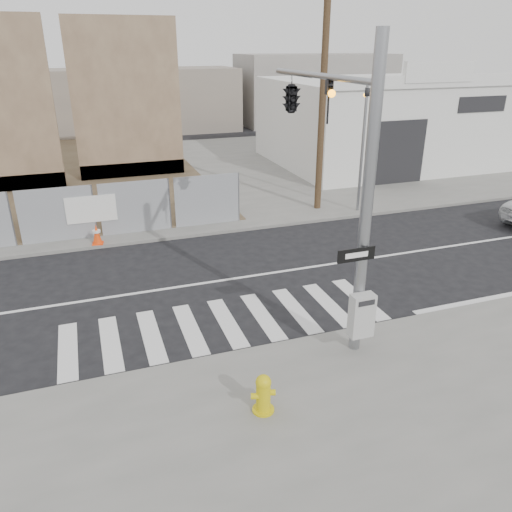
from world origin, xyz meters
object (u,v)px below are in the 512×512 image
object	(u,v)px
fire_hydrant	(263,394)
traffic_cone_c	(27,230)
traffic_cone_d	(97,234)
auto_shop	(378,121)
signal_pole	(313,132)

from	to	relation	value
fire_hydrant	traffic_cone_c	distance (m)	12.68
traffic_cone_c	traffic_cone_d	bearing A→B (deg)	-26.97
fire_hydrant	traffic_cone_c	xyz separation A→B (m)	(-5.01, 11.64, -0.02)
auto_shop	traffic_cone_d	bearing A→B (deg)	-152.67
fire_hydrant	traffic_cone_d	size ratio (longest dim) A/B	1.12
signal_pole	traffic_cone_d	distance (m)	9.33
signal_pole	auto_shop	bearing A→B (deg)	52.54
auto_shop	traffic_cone_d	distance (m)	19.16
signal_pole	traffic_cone_c	bearing A→B (deg)	136.28
traffic_cone_c	traffic_cone_d	distance (m)	2.71
signal_pole	fire_hydrant	bearing A→B (deg)	-124.24
signal_pole	traffic_cone_d	bearing A→B (deg)	130.88
auto_shop	traffic_cone_d	xyz separation A→B (m)	(-16.93, -8.75, -2.05)
signal_pole	auto_shop	xyz separation A→B (m)	(11.50, 15.01, -2.25)
traffic_cone_c	traffic_cone_d	xyz separation A→B (m)	(2.41, -1.23, -0.03)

